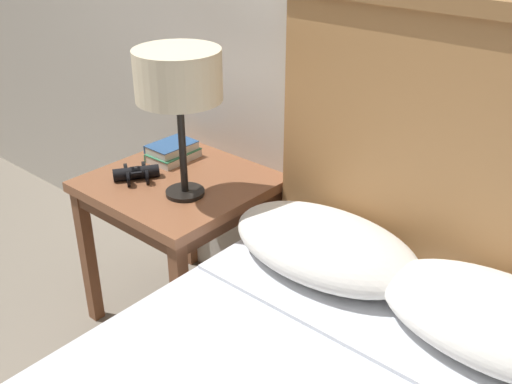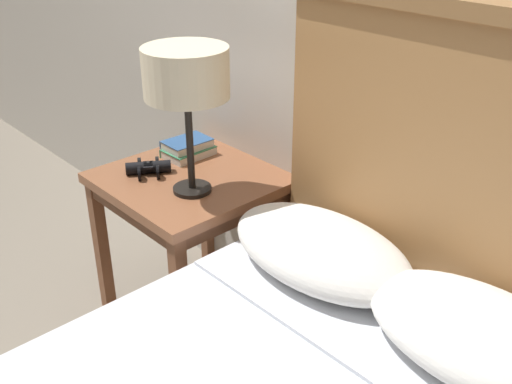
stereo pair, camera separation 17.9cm
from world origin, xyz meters
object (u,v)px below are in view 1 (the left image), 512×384
Objects in this scene: table_lamp at (178,79)px; binoculars_pair at (136,173)px; book_on_nightstand at (173,155)px; nightstand at (182,198)px; book_stacked_on_top at (171,147)px.

table_lamp is 0.43m from binoculars_pair.
table_lamp reaches higher than binoculars_pair.
book_on_nightstand is (-0.24, 0.17, -0.38)m from table_lamp.
binoculars_pair is (-0.12, -0.10, 0.10)m from nightstand.
table_lamp is at bearing -34.37° from book_on_nightstand.
nightstand is 3.22× the size of book_on_nightstand.
nightstand is 0.20m from book_on_nightstand.
book_stacked_on_top is at bearing 147.53° from nightstand.
binoculars_pair is at bearing -79.80° from book_stacked_on_top.
binoculars_pair reaches higher than book_on_nightstand.
nightstand is 3.76× the size of binoculars_pair.
nightstand is 0.49m from table_lamp.
nightstand is at bearing 144.61° from table_lamp.
book_stacked_on_top is 1.09× the size of binoculars_pair.
nightstand is 3.44× the size of book_stacked_on_top.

